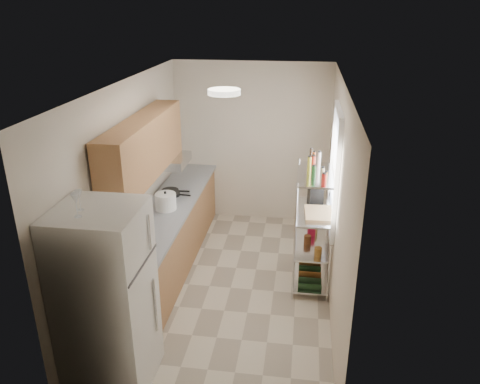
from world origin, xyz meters
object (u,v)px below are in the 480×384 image
object	(u,v)px
frying_pan_large	(170,191)
cutting_board	(320,214)
refrigerator	(107,299)
espresso_machine	(316,190)
rice_cooker	(166,201)

from	to	relation	value
frying_pan_large	cutting_board	xyz separation A→B (m)	(2.09, -0.71, 0.11)
frying_pan_large	cutting_board	world-z (taller)	cutting_board
refrigerator	frying_pan_large	bearing A→B (deg)	93.22
refrigerator	espresso_machine	distance (m)	3.00
cutting_board	espresso_machine	bearing A→B (deg)	97.37
rice_cooker	frying_pan_large	bearing A→B (deg)	100.65
rice_cooker	espresso_machine	xyz separation A→B (m)	(1.93, 0.28, 0.15)
frying_pan_large	cutting_board	size ratio (longest dim) A/B	0.52
refrigerator	espresso_machine	bearing A→B (deg)	50.72
rice_cooker	espresso_machine	size ratio (longest dim) A/B	0.90
refrigerator	cutting_board	bearing A→B (deg)	44.31
frying_pan_large	cutting_board	distance (m)	2.21
refrigerator	rice_cooker	xyz separation A→B (m)	(-0.04, 2.04, 0.10)
rice_cooker	espresso_machine	bearing A→B (deg)	8.19
rice_cooker	cutting_board	size ratio (longest dim) A/B	0.59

